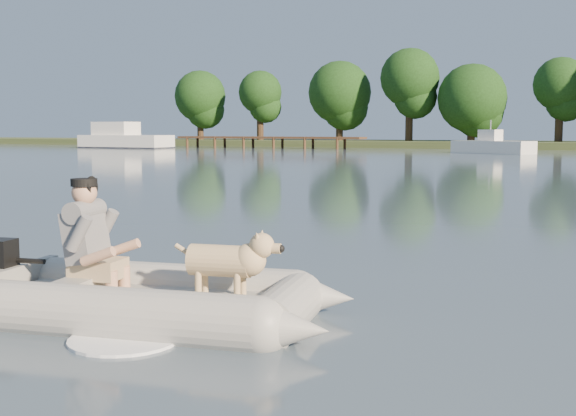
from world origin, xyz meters
The scene contains 8 objects.
water centered at (0.00, 0.00, 0.00)m, with size 160.00×160.00×0.00m, color slate.
dock centered at (-26.00, 52.00, 0.52)m, with size 18.00×2.00×1.04m, color #4C331E, non-canonical shape.
treeline centered at (-3.71, 61.11, 5.48)m, with size 71.02×7.35×9.27m.
dinghy centered at (-0.27, -0.55, 0.56)m, with size 4.48×3.16×1.32m, color #A5A5A0, non-canonical shape.
man centered at (-0.94, -0.62, 0.74)m, with size 0.69×0.59×1.02m, color slate, non-canonical shape.
dog centered at (0.32, -0.39, 0.49)m, with size 0.88×0.31×0.59m, color tan, non-canonical shape.
cabin_cruiser centered at (-37.39, 46.38, 1.17)m, with size 8.97×3.20×2.78m, color white, non-canonical shape.
motorboat centered at (-5.29, 45.87, 1.11)m, with size 5.76×2.22×2.44m, color white, non-canonical shape.
Camera 1 is at (3.48, -5.67, 1.66)m, focal length 45.00 mm.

